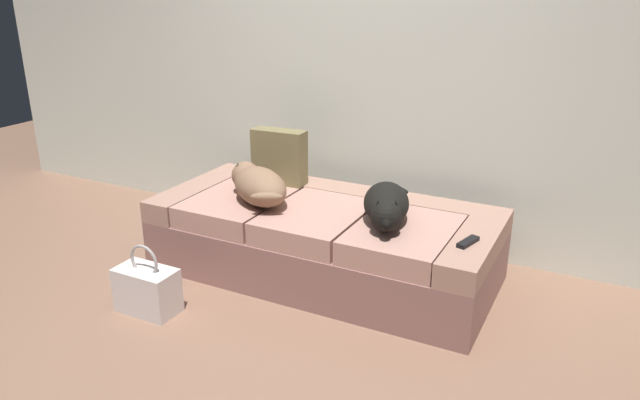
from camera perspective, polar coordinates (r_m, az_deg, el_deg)
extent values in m
plane|color=#835F4A|center=(2.86, -9.08, -15.02)|extent=(10.00, 10.00, 0.00)
cube|color=silver|center=(3.82, 5.22, 16.59)|extent=(6.40, 0.10, 2.80)
cube|color=#8B605B|center=(3.53, 0.37, -4.73)|extent=(1.95, 0.88, 0.30)
cube|color=#A37967|center=(3.89, -11.18, 0.71)|extent=(0.20, 0.88, 0.13)
cube|color=#A37967|center=(3.18, 14.62, -4.15)|extent=(0.20, 0.88, 0.13)
cube|color=#A37967|center=(3.73, 2.73, 0.21)|extent=(1.55, 0.20, 0.13)
cube|color=tan|center=(3.61, -7.67, -0.63)|extent=(0.50, 0.66, 0.13)
cube|color=tan|center=(3.36, -0.39, -2.08)|extent=(0.50, 0.66, 0.13)
cube|color=tan|center=(3.17, 7.91, -3.68)|extent=(0.50, 0.66, 0.13)
ellipsoid|color=#87644B|center=(3.43, -5.70, 1.29)|extent=(0.52, 0.46, 0.21)
sphere|color=#87644B|center=(3.62, -7.05, 2.33)|extent=(0.17, 0.17, 0.17)
ellipsoid|color=brown|center=(3.69, -7.49, 2.51)|extent=(0.12, 0.11, 0.06)
cone|color=brown|center=(3.59, -7.78, 3.18)|extent=(0.04, 0.04, 0.05)
cone|color=brown|center=(3.62, -6.42, 3.40)|extent=(0.04, 0.04, 0.05)
ellipsoid|color=#87644B|center=(3.24, -5.10, 0.29)|extent=(0.18, 0.12, 0.05)
ellipsoid|color=black|center=(3.20, 6.30, -0.27)|extent=(0.38, 0.48, 0.19)
sphere|color=black|center=(3.01, 6.30, -1.53)|extent=(0.16, 0.16, 0.16)
ellipsoid|color=black|center=(2.95, 6.30, -2.21)|extent=(0.09, 0.11, 0.06)
cone|color=black|center=(2.99, 7.18, -0.50)|extent=(0.04, 0.04, 0.05)
cone|color=black|center=(2.99, 5.51, -0.44)|extent=(0.04, 0.04, 0.05)
ellipsoid|color=black|center=(3.38, 7.11, 0.99)|extent=(0.17, 0.07, 0.05)
cube|color=black|center=(3.02, 13.85, -3.88)|extent=(0.08, 0.16, 0.02)
cube|color=olive|center=(3.76, -3.88, 4.13)|extent=(0.35, 0.14, 0.34)
cube|color=silver|center=(3.28, -16.05, -8.22)|extent=(0.32, 0.18, 0.24)
torus|color=#9D9694|center=(3.21, -16.34, -5.54)|extent=(0.18, 0.02, 0.18)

